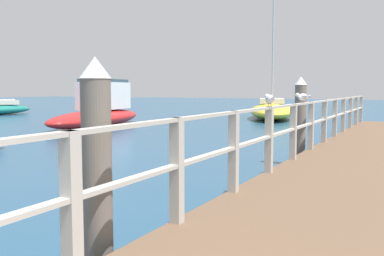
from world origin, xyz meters
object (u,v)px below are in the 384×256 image
object	(u,v)px
dock_piling_far	(300,121)
seagull_background	(303,97)
seagull_foreground	(269,99)
boat_0	(272,110)
boat_1	(99,111)
dock_piling_near	(97,175)

from	to	relation	value
dock_piling_far	seagull_background	size ratio (longest dim) A/B	5.01
seagull_foreground	boat_0	world-z (taller)	boat_0
dock_piling_far	boat_1	bearing A→B (deg)	151.03
seagull_foreground	boat_0	xyz separation A→B (m)	(-6.15, 19.80, -1.21)
dock_piling_near	boat_1	distance (m)	18.45
dock_piling_far	boat_0	distance (m)	17.13
dock_piling_near	dock_piling_far	bearing A→B (deg)	90.00
dock_piling_far	seagull_background	bearing A→B (deg)	-74.56
seagull_background	boat_0	xyz separation A→B (m)	(-6.15, 17.48, -1.21)
seagull_background	boat_1	world-z (taller)	boat_1
seagull_foreground	seagull_background	bearing A→B (deg)	58.38
dock_piling_near	boat_1	world-z (taller)	boat_1
seagull_background	boat_1	distance (m)	14.52
dock_piling_far	seagull_background	xyz separation A→B (m)	(0.38, -1.36, 0.63)
seagull_foreground	dock_piling_far	bearing A→B (deg)	64.23
boat_0	boat_1	size ratio (longest dim) A/B	1.04
boat_0	boat_1	world-z (taller)	boat_0
dock_piling_far	dock_piling_near	bearing A→B (deg)	-90.00
seagull_background	dock_piling_near	bearing A→B (deg)	114.32
seagull_foreground	boat_0	size ratio (longest dim) A/B	0.05
dock_piling_near	seagull_background	xyz separation A→B (m)	(0.38, 6.32, 0.63)
boat_1	seagull_background	bearing A→B (deg)	-43.77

